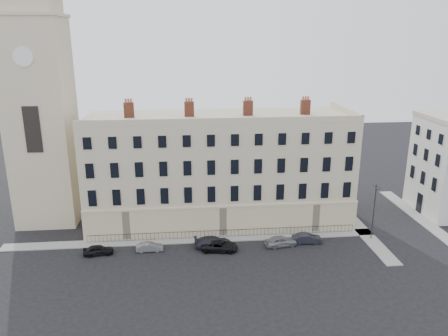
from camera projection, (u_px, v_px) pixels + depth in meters
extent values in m
plane|color=black|center=(277.00, 255.00, 52.88)|extent=(160.00, 160.00, 0.00)
cube|color=beige|center=(219.00, 168.00, 61.57)|extent=(36.00, 12.00, 15.00)
cube|color=beige|center=(223.00, 222.00, 57.38)|extent=(36.10, 0.18, 4.00)
cube|color=beige|center=(340.00, 200.00, 64.84)|extent=(0.18, 12.10, 4.00)
cube|color=beige|center=(223.00, 121.00, 53.70)|extent=(36.00, 0.35, 0.80)
cube|color=beige|center=(346.00, 111.00, 60.92)|extent=(0.35, 12.00, 0.80)
cube|color=brown|center=(129.00, 110.00, 57.99)|extent=(1.30, 0.70, 2.00)
cube|color=brown|center=(189.00, 109.00, 58.73)|extent=(1.30, 0.70, 2.00)
cube|color=brown|center=(248.00, 108.00, 59.47)|extent=(1.30, 0.70, 2.00)
cube|color=brown|center=(305.00, 107.00, 60.20)|extent=(1.30, 0.70, 2.00)
cube|color=beige|center=(42.00, 124.00, 59.37)|extent=(8.00, 8.00, 28.00)
cylinder|color=white|center=(23.00, 57.00, 52.88)|extent=(2.40, 0.14, 2.40)
cube|color=gray|center=(193.00, 240.00, 56.70)|extent=(48.00, 2.00, 0.12)
cube|color=gray|center=(355.00, 223.00, 61.68)|extent=(2.00, 24.00, 0.12)
cube|color=gray|center=(415.00, 215.00, 64.51)|extent=(2.00, 20.00, 0.12)
cube|color=black|center=(223.00, 230.00, 57.17)|extent=(35.00, 0.04, 0.04)
cube|color=black|center=(223.00, 237.00, 57.43)|extent=(35.00, 0.04, 0.04)
imported|color=black|center=(98.00, 250.00, 52.77)|extent=(3.74, 1.89, 1.22)
imported|color=slate|center=(150.00, 247.00, 53.70)|extent=(3.31, 1.23, 1.08)
imported|color=#22242D|center=(213.00, 242.00, 54.65)|extent=(4.76, 2.06, 1.37)
imported|color=black|center=(220.00, 246.00, 53.75)|extent=(4.77, 2.69, 1.26)
imported|color=gray|center=(281.00, 241.00, 54.92)|extent=(4.21, 2.21, 1.37)
imported|color=#21232D|center=(307.00, 238.00, 55.77)|extent=(3.86, 1.48, 1.26)
cylinder|color=#313136|center=(374.00, 212.00, 55.93)|extent=(0.15, 0.15, 7.55)
cylinder|color=#313136|center=(377.00, 187.00, 54.25)|extent=(0.60, 1.35, 0.09)
cube|color=#313136|center=(377.00, 189.00, 53.66)|extent=(0.33, 0.50, 0.11)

